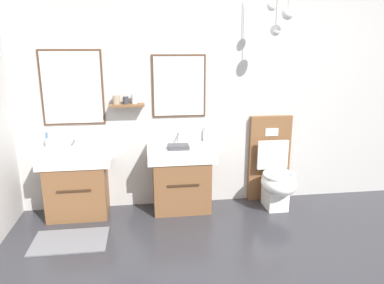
{
  "coord_description": "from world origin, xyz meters",
  "views": [
    {
      "loc": [
        -1.02,
        -1.84,
        1.75
      ],
      "look_at": [
        -0.53,
        1.72,
        0.79
      ],
      "focal_mm": 33.51,
      "sensor_mm": 36.0,
      "label": 1
    }
  ],
  "objects_px": {
    "vanity_sink_left": "(77,181)",
    "toilet": "(274,173)",
    "soap_dispenser": "(206,135)",
    "folded_hand_towel": "(178,147)",
    "vanity_sink_right": "(181,176)",
    "toothbrush_cup": "(49,142)"
  },
  "relations": [
    {
      "from": "vanity_sink_left",
      "to": "toilet",
      "type": "distance_m",
      "value": 2.15
    },
    {
      "from": "soap_dispenser",
      "to": "folded_hand_towel",
      "type": "xyz_separation_m",
      "value": [
        -0.33,
        -0.25,
        -0.05
      ]
    },
    {
      "from": "toilet",
      "to": "soap_dispenser",
      "type": "height_order",
      "value": "toilet"
    },
    {
      "from": "vanity_sink_left",
      "to": "soap_dispenser",
      "type": "relative_size",
      "value": 4.29
    },
    {
      "from": "vanity_sink_right",
      "to": "folded_hand_towel",
      "type": "xyz_separation_m",
      "value": [
        -0.04,
        -0.11,
        0.37
      ]
    },
    {
      "from": "toothbrush_cup",
      "to": "soap_dispenser",
      "type": "relative_size",
      "value": 1.15
    },
    {
      "from": "vanity_sink_left",
      "to": "folded_hand_towel",
      "type": "xyz_separation_m",
      "value": [
        1.06,
        -0.11,
        0.37
      ]
    },
    {
      "from": "vanity_sink_left",
      "to": "vanity_sink_right",
      "type": "distance_m",
      "value": 1.1
    },
    {
      "from": "toothbrush_cup",
      "to": "soap_dispenser",
      "type": "bearing_deg",
      "value": 0.35
    },
    {
      "from": "toothbrush_cup",
      "to": "toilet",
      "type": "bearing_deg",
      "value": -3.79
    },
    {
      "from": "vanity_sink_left",
      "to": "vanity_sink_right",
      "type": "bearing_deg",
      "value": 0.0
    },
    {
      "from": "folded_hand_towel",
      "to": "soap_dispenser",
      "type": "bearing_deg",
      "value": 37.55
    },
    {
      "from": "soap_dispenser",
      "to": "folded_hand_towel",
      "type": "bearing_deg",
      "value": -142.45
    },
    {
      "from": "vanity_sink_right",
      "to": "soap_dispenser",
      "type": "relative_size",
      "value": 4.29
    },
    {
      "from": "folded_hand_towel",
      "to": "vanity_sink_left",
      "type": "bearing_deg",
      "value": 173.99
    },
    {
      "from": "toilet",
      "to": "vanity_sink_right",
      "type": "bearing_deg",
      "value": 178.47
    },
    {
      "from": "toilet",
      "to": "folded_hand_towel",
      "type": "distance_m",
      "value": 1.15
    },
    {
      "from": "soap_dispenser",
      "to": "toilet",
      "type": "bearing_deg",
      "value": -12.82
    },
    {
      "from": "vanity_sink_right",
      "to": "toothbrush_cup",
      "type": "relative_size",
      "value": 3.71
    },
    {
      "from": "soap_dispenser",
      "to": "toothbrush_cup",
      "type": "bearing_deg",
      "value": -179.65
    },
    {
      "from": "vanity_sink_left",
      "to": "vanity_sink_right",
      "type": "relative_size",
      "value": 1.0
    },
    {
      "from": "vanity_sink_right",
      "to": "toothbrush_cup",
      "type": "bearing_deg",
      "value": 174.52
    }
  ]
}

